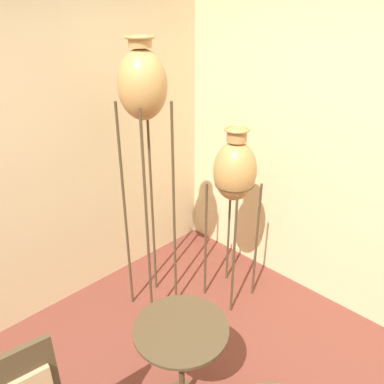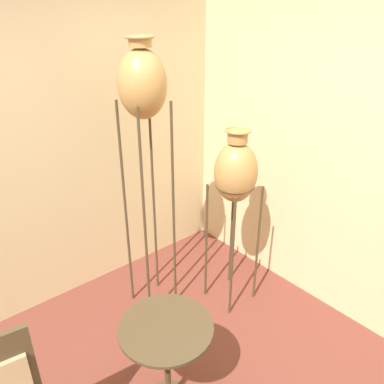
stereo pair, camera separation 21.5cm
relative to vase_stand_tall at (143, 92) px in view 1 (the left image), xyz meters
The scene contains 5 objects.
wall_back 1.01m from the vase_stand_tall, 138.48° to the left, with size 7.55×0.06×2.70m.
wall_right 1.68m from the vase_stand_tall, 46.98° to the right, with size 0.06×7.55×2.70m.
vase_stand_tall is the anchor object (origin of this frame).
vase_stand_medium 0.90m from the vase_stand_tall, 35.54° to the right, with size 0.33×0.33×1.49m.
side_table 1.61m from the vase_stand_tall, 119.70° to the right, with size 0.54×0.54×0.66m.
Camera 1 is at (-0.84, -0.79, 2.22)m, focal length 35.00 mm.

